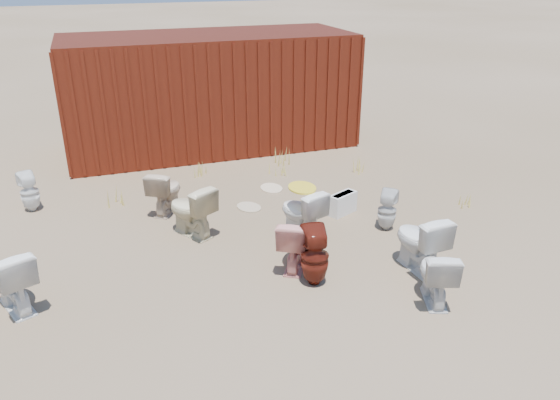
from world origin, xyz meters
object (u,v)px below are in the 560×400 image
object	(u,v)px
toilet_front_maroon	(315,256)
toilet_front_c	(436,275)
toilet_back_a	(29,192)
toilet_back_yellowlid	(302,213)
toilet_front_a	(11,279)
toilet_back_beige_right	(166,191)
toilet_front_pink	(295,242)
toilet_back_e	(387,210)
shipping_container	(210,91)
toilet_front_e	(420,241)
toilet_back_beige_left	(191,210)
loose_tank	(343,204)

from	to	relation	value
toilet_front_maroon	toilet_front_c	bearing A→B (deg)	154.10
toilet_back_a	toilet_back_yellowlid	bearing A→B (deg)	130.26
toilet_front_a	toilet_back_beige_right	size ratio (longest dim) A/B	1.09
toilet_back_yellowlid	toilet_front_a	bearing A→B (deg)	-11.10
toilet_front_pink	toilet_back_yellowlid	xyz separation A→B (m)	(0.40, 0.80, 0.02)
toilet_front_maroon	toilet_back_e	world-z (taller)	toilet_front_maroon
shipping_container	toilet_front_e	size ratio (longest dim) A/B	7.26
toilet_front_e	toilet_back_beige_left	xyz separation A→B (m)	(-2.66, 1.98, -0.01)
shipping_container	toilet_back_yellowlid	bearing A→B (deg)	-86.79
toilet_front_a	toilet_front_pink	bearing A→B (deg)	154.12
toilet_front_maroon	loose_tank	bearing A→B (deg)	-116.41
toilet_back_beige_left	toilet_front_a	bearing A→B (deg)	-2.70
toilet_front_pink	toilet_back_e	world-z (taller)	toilet_front_pink
toilet_back_yellowlid	toilet_back_e	bearing A→B (deg)	151.34
toilet_front_c	toilet_front_maroon	distance (m)	1.48
toilet_front_pink	toilet_back_e	size ratio (longest dim) A/B	1.17
toilet_front_e	toilet_back_a	xyz separation A→B (m)	(-4.99, 3.72, -0.08)
toilet_back_beige_right	toilet_back_yellowlid	xyz separation A→B (m)	(1.77, -1.55, 0.02)
toilet_front_c	toilet_back_yellowlid	size ratio (longest dim) A/B	0.93
shipping_container	toilet_front_e	world-z (taller)	shipping_container
toilet_front_maroon	toilet_back_beige_left	size ratio (longest dim) A/B	0.98
toilet_front_c	toilet_back_yellowlid	bearing A→B (deg)	-45.59
toilet_front_e	toilet_back_yellowlid	world-z (taller)	toilet_front_e
toilet_front_pink	toilet_front_c	bearing A→B (deg)	165.71
toilet_back_beige_right	toilet_back_yellowlid	distance (m)	2.35
shipping_container	toilet_back_beige_left	xyz separation A→B (m)	(-1.26, -4.20, -0.80)
toilet_front_pink	toilet_front_c	world-z (taller)	toilet_front_pink
toilet_front_pink	loose_tank	xyz separation A→B (m)	(1.33, 1.33, -0.19)
loose_tank	toilet_front_pink	bearing A→B (deg)	-160.03
toilet_front_a	toilet_front_maroon	world-z (taller)	toilet_front_a
toilet_back_e	loose_tank	distance (m)	0.84
toilet_back_yellowlid	toilet_front_maroon	bearing A→B (deg)	56.02
toilet_back_e	toilet_front_e	bearing A→B (deg)	122.90
toilet_front_c	toilet_back_beige_left	world-z (taller)	toilet_back_beige_left
toilet_back_a	loose_tank	xyz separation A→B (m)	(4.79, -1.80, -0.15)
toilet_front_maroon	toilet_back_a	xyz separation A→B (m)	(-3.55, 3.59, -0.06)
toilet_front_a	toilet_back_beige_left	distance (m)	2.63
toilet_back_a	toilet_back_beige_right	distance (m)	2.24
toilet_front_pink	toilet_back_a	size ratio (longest dim) A/B	1.12
toilet_front_pink	toilet_back_a	bearing A→B (deg)	-11.66
toilet_front_c	toilet_back_beige_right	distance (m)	4.52
toilet_front_a	toilet_front_e	bearing A→B (deg)	148.41
toilet_back_beige_left	toilet_front_maroon	bearing A→B (deg)	93.30
toilet_back_beige_right	toilet_front_c	bearing A→B (deg)	158.69
toilet_front_pink	toilet_back_beige_left	bearing A→B (deg)	-20.60
toilet_back_e	toilet_front_maroon	bearing A→B (deg)	75.21
toilet_back_a	shipping_container	bearing A→B (deg)	-164.23
toilet_front_pink	toilet_front_maroon	size ratio (longest dim) A/B	0.94
toilet_front_c	toilet_front_e	size ratio (longest dim) A/B	0.87
loose_tank	toilet_back_beige_right	bearing A→B (deg)	134.35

